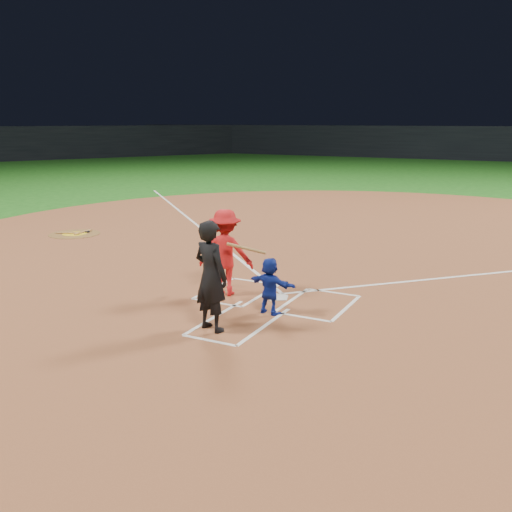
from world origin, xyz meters
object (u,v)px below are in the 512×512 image
at_px(home_plate, 277,297).
at_px(batter_at_plate, 225,253).
at_px(catcher, 270,286).
at_px(on_deck_circle, 74,234).
at_px(umpire, 211,276).

bearing_deg(home_plate, batter_at_plate, 14.46).
distance_m(catcher, batter_at_plate, 1.64).
height_order(on_deck_circle, umpire, umpire).
relative_size(catcher, umpire, 0.56).
relative_size(on_deck_circle, batter_at_plate, 0.89).
bearing_deg(on_deck_circle, umpire, -32.33).
distance_m(home_plate, batter_at_plate, 1.49).
relative_size(on_deck_circle, umpire, 0.83).
relative_size(home_plate, catcher, 0.52).
height_order(home_plate, batter_at_plate, batter_at_plate).
xyz_separation_m(on_deck_circle, catcher, (9.44, -4.32, 0.57)).
relative_size(home_plate, batter_at_plate, 0.31).
bearing_deg(umpire, home_plate, -80.30).
xyz_separation_m(catcher, umpire, (-0.57, -1.30, 0.45)).
xyz_separation_m(on_deck_circle, umpire, (8.88, -5.62, 1.02)).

